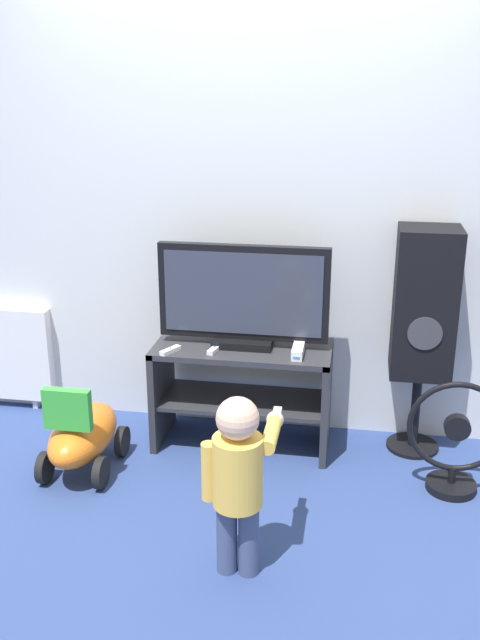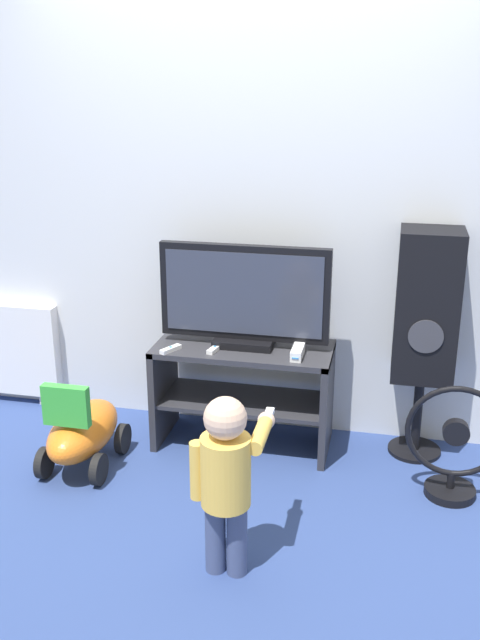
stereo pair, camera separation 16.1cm
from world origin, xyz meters
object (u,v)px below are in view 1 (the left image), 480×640
(game_console, at_px, (298,351))
(speaker_tower, at_px, (424,308))
(child, at_px, (239,472))
(ride_on_toy, at_px, (83,435))
(television, at_px, (243,297))
(remote_secondary, at_px, (215,349))
(remote_primary, at_px, (170,350))
(floor_fan, at_px, (456,443))

(game_console, height_order, speaker_tower, speaker_tower)
(child, xyz_separation_m, ride_on_toy, (-0.92, 0.65, -0.26))
(speaker_tower, xyz_separation_m, ride_on_toy, (-1.68, -0.51, -0.61))
(television, xyz_separation_m, speaker_tower, (0.92, 0.08, -0.03))
(television, bearing_deg, speaker_tower, 5.12)
(ride_on_toy, bearing_deg, television, 29.61)
(child, bearing_deg, remote_secondary, 106.96)
(remote_primary, relative_size, ride_on_toy, 0.22)
(floor_fan, bearing_deg, game_console, 165.00)
(game_console, bearing_deg, remote_primary, -173.98)
(speaker_tower, relative_size, floor_fan, 2.12)
(remote_primary, distance_m, ride_on_toy, 0.62)
(remote_primary, relative_size, speaker_tower, 0.11)
(remote_primary, height_order, child, child)
(child, distance_m, ride_on_toy, 1.16)
(speaker_tower, bearing_deg, remote_secondary, -169.50)
(television, distance_m, remote_primary, 0.47)
(game_console, xyz_separation_m, ride_on_toy, (-1.06, -0.33, -0.40))
(remote_primary, xyz_separation_m, ride_on_toy, (-0.40, -0.26, -0.39))
(floor_fan, height_order, ride_on_toy, floor_fan)
(remote_primary, xyz_separation_m, speaker_tower, (1.28, 0.25, 0.22))
(child, relative_size, speaker_tower, 0.64)
(television, bearing_deg, remote_primary, -154.50)
(remote_primary, height_order, remote_secondary, same)
(floor_fan, xyz_separation_m, ride_on_toy, (-1.85, -0.12, -0.06))
(remote_primary, bearing_deg, remote_secondary, 14.15)
(child, height_order, floor_fan, child)
(floor_fan, bearing_deg, child, -140.30)
(television, distance_m, floor_fan, 1.27)
(television, relative_size, child, 1.15)
(game_console, xyz_separation_m, remote_primary, (-0.65, -0.07, -0.01))
(television, xyz_separation_m, child, (0.16, -1.08, -0.38))
(child, distance_m, floor_fan, 1.22)
(floor_fan, bearing_deg, speaker_tower, 112.54)
(game_console, distance_m, ride_on_toy, 1.18)
(remote_secondary, height_order, ride_on_toy, remote_secondary)
(game_console, relative_size, speaker_tower, 0.15)
(child, distance_m, speaker_tower, 1.43)
(remote_secondary, bearing_deg, remote_primary, -165.85)
(remote_secondary, relative_size, speaker_tower, 0.11)
(child, xyz_separation_m, floor_fan, (0.93, 0.77, -0.20))
(game_console, relative_size, remote_primary, 1.36)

